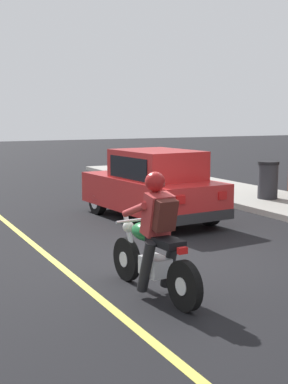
% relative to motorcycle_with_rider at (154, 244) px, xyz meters
% --- Properties ---
extents(ground_plane, '(80.00, 80.00, 0.00)m').
position_rel_motorcycle_with_rider_xyz_m(ground_plane, '(1.10, 1.44, -0.68)').
color(ground_plane, black).
extents(sidewalk_curb, '(2.60, 22.00, 0.14)m').
position_rel_motorcycle_with_rider_xyz_m(sidewalk_curb, '(6.10, 4.44, -0.61)').
color(sidewalk_curb, '#9E9B93').
rests_on(sidewalk_curb, ground).
extents(lane_stripe, '(0.12, 19.80, 0.01)m').
position_rel_motorcycle_with_rider_xyz_m(lane_stripe, '(-0.70, 4.44, -0.67)').
color(lane_stripe, '#D1C64C').
rests_on(lane_stripe, ground).
extents(motorcycle_with_rider, '(0.59, 2.02, 1.62)m').
position_rel_motorcycle_with_rider_xyz_m(motorcycle_with_rider, '(0.00, 0.00, 0.00)').
color(motorcycle_with_rider, black).
rests_on(motorcycle_with_rider, ground).
extents(car_hatchback, '(1.96, 3.91, 1.57)m').
position_rel_motorcycle_with_rider_xyz_m(car_hatchback, '(2.28, 4.45, 0.09)').
color(car_hatchback, black).
rests_on(car_hatchback, ground).
extents(trash_bin, '(0.56, 0.56, 0.98)m').
position_rel_motorcycle_with_rider_xyz_m(trash_bin, '(6.02, 5.04, -0.04)').
color(trash_bin, '#2D2D33').
rests_on(trash_bin, sidewalk_curb).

